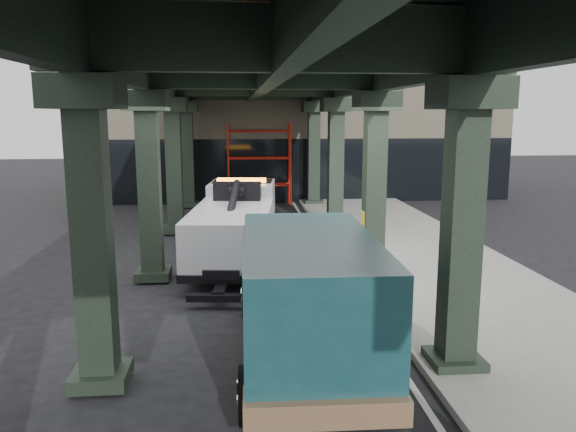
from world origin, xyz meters
TOP-DOWN VIEW (x-y plane):
  - ground at (0.00, 0.00)m, footprint 90.00×90.00m
  - sidewalk at (4.50, 2.00)m, footprint 5.00×40.00m
  - lane_stripe at (1.70, 2.00)m, footprint 0.12×38.00m
  - viaduct at (-0.40, 2.00)m, footprint 7.40×32.00m
  - building at (2.00, 20.00)m, footprint 22.00×10.00m
  - scaffolding at (0.00, 14.64)m, footprint 3.08×0.88m
  - tow_truck at (-1.14, 3.93)m, footprint 2.86×7.70m
  - towed_van at (0.07, -3.49)m, footprint 2.51×5.99m

SIDE VIEW (x-z plane):
  - ground at x=0.00m, z-range 0.00..0.00m
  - lane_stripe at x=1.70m, z-range 0.00..0.01m
  - sidewalk at x=4.50m, z-range 0.00..0.15m
  - tow_truck at x=-1.14m, z-range -0.03..2.44m
  - towed_van at x=0.07m, z-range 0.09..2.50m
  - scaffolding at x=0.00m, z-range 0.11..4.11m
  - building at x=2.00m, z-range 0.00..8.00m
  - viaduct at x=-0.40m, z-range 2.26..8.66m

